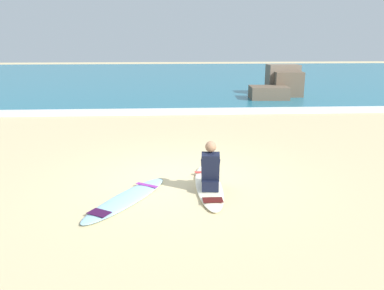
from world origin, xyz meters
TOP-DOWN VIEW (x-y plane):
  - ground_plane at (0.00, 0.00)m, footprint 80.00×80.00m
  - sea at (0.00, 21.21)m, footprint 80.00×28.00m
  - breaking_foam at (0.00, 7.51)m, footprint 80.00×0.90m
  - surfboard_main at (0.53, -0.49)m, footprint 0.53×2.53m
  - surfer_seated at (0.54, -0.69)m, footprint 0.41×0.73m
  - surfboard_spare_near at (-1.05, -1.06)m, footprint 1.66×2.31m
  - rock_outcrop_distant at (5.23, 11.15)m, footprint 2.76×2.62m

SIDE VIEW (x-z plane):
  - ground_plane at x=0.00m, z-range 0.00..0.00m
  - surfboard_main at x=0.53m, z-range 0.00..0.07m
  - surfboard_spare_near at x=-1.05m, z-range 0.00..0.07m
  - sea at x=0.00m, z-range 0.00..0.10m
  - breaking_foam at x=0.00m, z-range 0.00..0.11m
  - surfer_seated at x=0.54m, z-range -0.04..0.91m
  - rock_outcrop_distant at x=5.23m, z-range -0.17..1.42m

